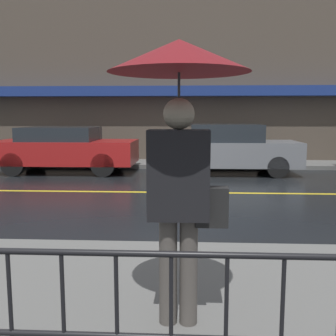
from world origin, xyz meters
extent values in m
plane|color=black|center=(0.00, 0.00, 0.00)|extent=(80.00, 80.00, 0.00)
cube|color=#60605E|center=(0.00, -5.48, 0.07)|extent=(28.00, 3.09, 0.14)
cube|color=#60605E|center=(0.00, 4.79, 0.07)|extent=(28.00, 1.70, 0.14)
cube|color=gold|center=(0.00, 0.00, 0.00)|extent=(25.20, 0.12, 0.01)
cube|color=#4C4238|center=(0.00, 5.79, 3.03)|extent=(28.00, 0.30, 6.05)
cube|color=navy|center=(0.00, 5.36, 2.60)|extent=(16.80, 0.55, 0.35)
cylinder|color=black|center=(0.00, -6.77, 1.00)|extent=(12.00, 0.04, 0.04)
cylinder|color=black|center=(-0.75, -6.77, 0.57)|extent=(0.02, 0.02, 0.87)
cylinder|color=black|center=(-0.45, -6.77, 0.57)|extent=(0.02, 0.02, 0.87)
cylinder|color=black|center=(-0.15, -6.77, 0.57)|extent=(0.02, 0.02, 0.87)
cylinder|color=black|center=(0.15, -6.77, 0.57)|extent=(0.02, 0.02, 0.87)
cylinder|color=black|center=(0.45, -6.77, 0.57)|extent=(0.02, 0.02, 0.87)
cylinder|color=black|center=(0.75, -6.77, 0.57)|extent=(0.02, 0.02, 0.87)
cylinder|color=#4C4742|center=(0.09, -5.91, 0.55)|extent=(0.14, 0.14, 0.84)
cylinder|color=#4C4742|center=(0.24, -5.91, 0.55)|extent=(0.14, 0.14, 0.84)
cube|color=black|center=(0.17, -5.91, 1.31)|extent=(0.45, 0.27, 0.66)
sphere|color=gray|center=(0.17, -5.91, 1.75)|extent=(0.23, 0.23, 0.23)
cylinder|color=#262628|center=(0.17, -5.91, 1.68)|extent=(0.02, 0.02, 0.74)
cone|color=maroon|center=(0.17, -5.91, 2.17)|extent=(1.03, 1.03, 0.23)
cube|color=black|center=(0.42, -5.91, 1.06)|extent=(0.24, 0.12, 0.30)
cube|color=maroon|center=(-3.52, 3.03, 0.64)|extent=(4.25, 1.86, 0.70)
cube|color=#1E2328|center=(-3.69, 3.03, 1.19)|extent=(2.21, 1.71, 0.41)
cylinder|color=black|center=(-2.20, 3.85, 0.34)|extent=(0.68, 0.22, 0.68)
cylinder|color=black|center=(-2.20, 2.21, 0.34)|extent=(0.68, 0.22, 0.68)
cylinder|color=black|center=(-4.84, 3.85, 0.34)|extent=(0.68, 0.22, 0.68)
cylinder|color=black|center=(-4.84, 2.21, 0.34)|extent=(0.68, 0.22, 0.68)
cube|color=slate|center=(1.50, 3.03, 0.62)|extent=(3.98, 1.73, 0.72)
cube|color=#1E2328|center=(1.34, 3.03, 1.23)|extent=(2.07, 1.59, 0.51)
cylinder|color=black|center=(2.74, 3.79, 0.30)|extent=(0.61, 0.22, 0.61)
cylinder|color=black|center=(2.74, 2.28, 0.30)|extent=(0.61, 0.22, 0.61)
cylinder|color=black|center=(0.27, 3.79, 0.30)|extent=(0.61, 0.22, 0.61)
cylinder|color=black|center=(0.27, 2.28, 0.30)|extent=(0.61, 0.22, 0.61)
camera|label=1|loc=(0.24, -8.80, 1.74)|focal=42.00mm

